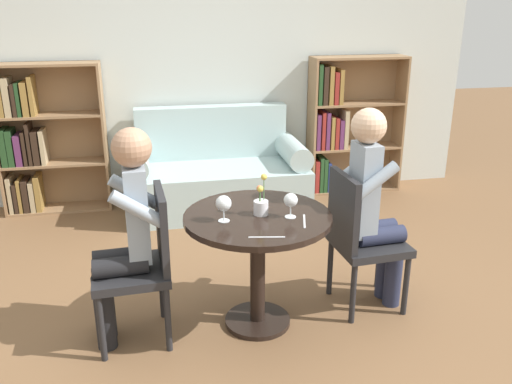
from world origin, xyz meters
The scene contains 15 objects.
ground_plane centered at (0.00, 0.00, 0.00)m, with size 16.00×16.00×0.00m, color brown.
back_wall centered at (0.00, 2.41, 1.35)m, with size 5.20×0.05×2.70m.
round_table centered at (0.00, 0.00, 0.56)m, with size 0.85×0.85×0.72m.
couch centered at (0.00, 1.98, 0.31)m, with size 1.65×0.80×0.92m.
bookshelf_left centered at (-1.57, 2.25, 0.66)m, with size 0.94×0.28×1.35m.
bookshelf_right centered at (1.32, 2.25, 0.68)m, with size 0.94×0.28×1.35m.
chair_left centered at (-0.66, 0.00, 0.49)m, with size 0.44×0.44×0.90m.
chair_right centered at (0.66, 0.08, 0.49)m, with size 0.45×0.45×0.90m.
person_left centered at (-0.75, -0.01, 0.68)m, with size 0.43×0.36×1.26m.
person_right centered at (0.75, 0.09, 0.69)m, with size 0.43×0.36×1.29m.
wine_glass_left centered at (-0.20, -0.06, 0.82)m, with size 0.09×0.09×0.15m.
wine_glass_right centered at (0.17, -0.07, 0.82)m, with size 0.08×0.08×0.14m.
flower_vase centered at (0.02, 0.00, 0.79)m, with size 0.08×0.08×0.24m.
knife_left_setting centered at (0.24, -0.15, 0.72)m, with size 0.06×0.19×0.00m.
fork_left_setting centered at (-0.02, -0.31, 0.72)m, with size 0.19×0.05×0.00m.
Camera 1 is at (-0.56, -2.81, 1.89)m, focal length 38.00 mm.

